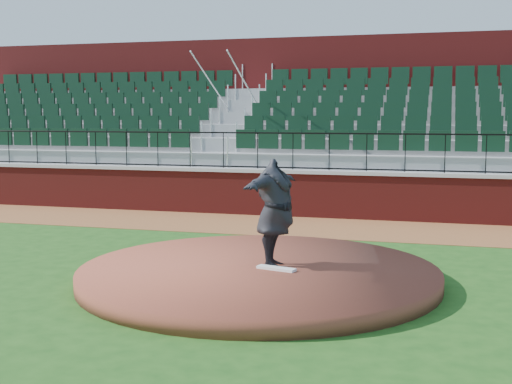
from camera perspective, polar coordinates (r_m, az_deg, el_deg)
ground at (r=11.87m, az=-1.99°, el=-7.04°), size 90.00×90.00×0.00m
warning_track at (r=16.99m, az=3.59°, el=-2.89°), size 34.00×3.20×0.01m
field_wall at (r=18.46m, az=4.65°, el=-0.28°), size 34.00×0.35×1.20m
wall_cap at (r=18.39m, az=4.67°, el=1.73°), size 34.00×0.45×0.10m
wall_railing at (r=18.36m, az=4.69°, el=3.44°), size 34.00×0.05×1.00m
seating_stands at (r=21.02m, az=6.14°, el=5.18°), size 34.00×5.10×4.60m
concourse_wall at (r=23.78m, az=7.30°, el=6.40°), size 34.00×0.50×5.50m
pitchers_mound at (r=11.37m, az=0.22°, el=-7.00°), size 6.03×6.03×0.25m
pitching_rubber at (r=11.15m, az=1.73°, el=-6.51°), size 0.69×0.32×0.04m
pitcher at (r=11.31m, az=1.63°, el=-1.74°), size 0.78×2.28×1.82m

